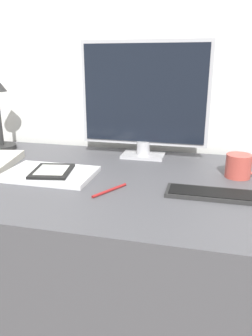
# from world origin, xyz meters

# --- Properties ---
(wall_back) EXTENTS (3.60, 0.05, 2.40)m
(wall_back) POSITION_xyz_m (0.00, 0.58, 1.20)
(wall_back) COLOR silver
(wall_back) RESTS_ON ground_plane
(desk) EXTENTS (1.57, 0.79, 0.72)m
(desk) POSITION_xyz_m (0.00, 0.11, 0.36)
(desk) COLOR #4C4C51
(desk) RESTS_ON ground_plane
(monitor) EXTENTS (0.52, 0.11, 0.47)m
(monitor) POSITION_xyz_m (-0.02, 0.39, 0.96)
(monitor) COLOR #B7B7BC
(monitor) RESTS_ON desk
(keyboard) EXTENTS (0.29, 0.10, 0.01)m
(keyboard) POSITION_xyz_m (0.27, 0.02, 0.73)
(keyboard) COLOR #282828
(keyboard) RESTS_ON desk
(laptop) EXTENTS (0.31, 0.21, 0.02)m
(laptop) POSITION_xyz_m (-0.29, 0.07, 0.73)
(laptop) COLOR silver
(laptop) RESTS_ON desk
(ereader) EXTENTS (0.16, 0.18, 0.01)m
(ereader) POSITION_xyz_m (-0.28, 0.06, 0.74)
(ereader) COLOR black
(ereader) RESTS_ON laptop
(coffee_mug) EXTENTS (0.12, 0.09, 0.08)m
(coffee_mug) POSITION_xyz_m (0.35, 0.22, 0.76)
(coffee_mug) COLOR #B7473D
(coffee_mug) RESTS_ON desk
(pen) EXTENTS (0.08, 0.13, 0.01)m
(pen) POSITION_xyz_m (-0.05, -0.02, 0.72)
(pen) COLOR maroon
(pen) RESTS_ON desk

